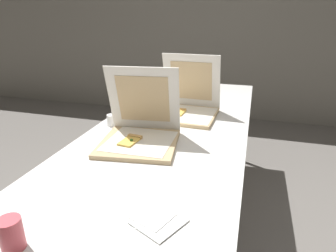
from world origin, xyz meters
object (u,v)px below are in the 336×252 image
object	(u,v)px
pizza_box_middle	(187,107)
cup_printed_front	(11,234)
cup_white_mid	(136,115)
napkin_pile	(157,220)
pizza_box_front	(140,133)
cup_white_near_center	(112,120)
table	(173,131)

from	to	relation	value
pizza_box_middle	cup_printed_front	xyz separation A→B (m)	(-0.22, -1.32, -0.01)
pizza_box_middle	cup_white_mid	world-z (taller)	pizza_box_middle
napkin_pile	pizza_box_front	bearing A→B (deg)	116.29
pizza_box_front	napkin_pile	distance (m)	0.64
pizza_box_middle	napkin_pile	world-z (taller)	pizza_box_middle
pizza_box_middle	cup_white_near_center	world-z (taller)	pizza_box_middle
table	cup_white_mid	world-z (taller)	cup_white_mid
table	cup_white_near_center	size ratio (longest dim) A/B	34.24
table	pizza_box_front	xyz separation A→B (m)	(-0.10, -0.31, 0.10)
pizza_box_front	cup_printed_front	xyz separation A→B (m)	(-0.08, -0.80, -0.01)
pizza_box_front	napkin_pile	xyz separation A→B (m)	(0.28, -0.57, -0.05)
cup_white_mid	cup_printed_front	distance (m)	1.13
pizza_box_middle	pizza_box_front	bearing A→B (deg)	-103.01
cup_white_mid	cup_printed_front	xyz separation A→B (m)	(0.07, -1.12, 0.02)
pizza_box_front	cup_white_mid	size ratio (longest dim) A/B	6.25
table	cup_printed_front	world-z (taller)	cup_printed_front
pizza_box_front	napkin_pile	world-z (taller)	pizza_box_front
pizza_box_middle	cup_white_mid	size ratio (longest dim) A/B	5.75
cup_white_near_center	napkin_pile	world-z (taller)	cup_white_near_center
cup_white_near_center	cup_printed_front	world-z (taller)	cup_printed_front
cup_white_mid	cup_printed_front	size ratio (longest dim) A/B	0.70
cup_white_near_center	pizza_box_front	bearing A→B (deg)	-36.51
cup_white_mid	napkin_pile	distance (m)	0.99
table	napkin_pile	bearing A→B (deg)	-78.08
table	cup_white_mid	bearing A→B (deg)	178.11
pizza_box_middle	cup_white_near_center	xyz separation A→B (m)	(-0.39, -0.32, -0.02)
pizza_box_front	cup_white_mid	xyz separation A→B (m)	(-0.15, 0.32, -0.02)
pizza_box_middle	cup_white_mid	bearing A→B (deg)	-144.40
pizza_box_front	napkin_pile	bearing A→B (deg)	-71.51
table	pizza_box_front	distance (m)	0.34
cup_white_near_center	napkin_pile	xyz separation A→B (m)	(0.54, -0.76, -0.03)
pizza_box_middle	cup_white_near_center	distance (m)	0.51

